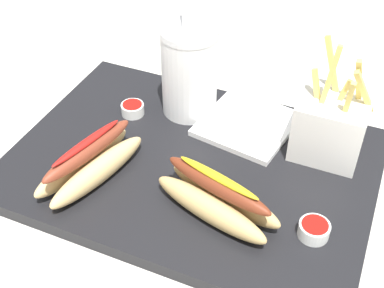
# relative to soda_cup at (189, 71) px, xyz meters

# --- Properties ---
(ground_plane) EXTENTS (2.40, 2.40, 0.02)m
(ground_plane) POSITION_rel_soda_cup_xyz_m (-0.05, 0.11, -0.10)
(ground_plane) COLOR silver
(food_tray) EXTENTS (0.50, 0.35, 0.02)m
(food_tray) POSITION_rel_soda_cup_xyz_m (-0.05, 0.11, -0.08)
(food_tray) COLOR black
(food_tray) RESTS_ON ground_plane
(soda_cup) EXTENTS (0.08, 0.08, 0.23)m
(soda_cup) POSITION_rel_soda_cup_xyz_m (0.00, 0.00, 0.00)
(soda_cup) COLOR white
(soda_cup) RESTS_ON food_tray
(fries_basket) EXTENTS (0.10, 0.09, 0.17)m
(fries_basket) POSITION_rel_soda_cup_xyz_m (-0.22, 0.01, -0.02)
(fries_basket) COLOR white
(fries_basket) RESTS_ON food_tray
(hot_dog_1) EXTENTS (0.17, 0.10, 0.06)m
(hot_dog_1) POSITION_rel_soda_cup_xyz_m (-0.12, 0.18, -0.05)
(hot_dog_1) COLOR tan
(hot_dog_1) RESTS_ON food_tray
(hot_dog_2) EXTENTS (0.10, 0.17, 0.06)m
(hot_dog_2) POSITION_rel_soda_cup_xyz_m (0.06, 0.19, -0.05)
(hot_dog_2) COLOR #DBB775
(hot_dog_2) RESTS_ON food_tray
(ketchup_cup_1) EXTENTS (0.04, 0.04, 0.02)m
(ketchup_cup_1) POSITION_rel_soda_cup_xyz_m (-0.24, 0.17, -0.06)
(ketchup_cup_1) COLOR white
(ketchup_cup_1) RESTS_ON food_tray
(ketchup_cup_2) EXTENTS (0.04, 0.04, 0.02)m
(ketchup_cup_2) POSITION_rel_soda_cup_xyz_m (0.08, 0.05, -0.06)
(ketchup_cup_2) COLOR white
(ketchup_cup_2) RESTS_ON food_tray
(napkin_stack) EXTENTS (0.15, 0.15, 0.01)m
(napkin_stack) POSITION_rel_soda_cup_xyz_m (-0.10, 0.01, -0.07)
(napkin_stack) COLOR white
(napkin_stack) RESTS_ON food_tray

